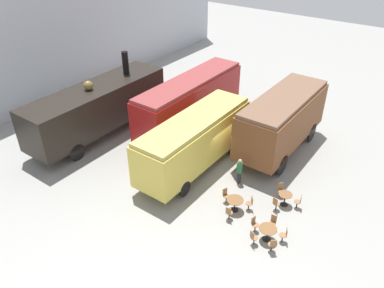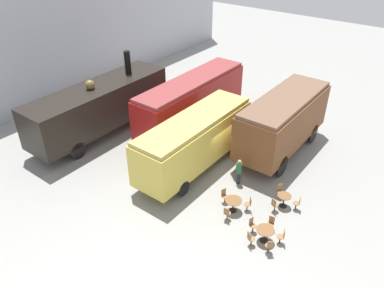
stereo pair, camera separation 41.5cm
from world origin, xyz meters
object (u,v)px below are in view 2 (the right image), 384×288
Objects in this scene: cafe_chair_0 at (249,203)px; cafe_table_far at (265,232)px; steam_locomotive at (100,105)px; passenger_coach_vintage at (195,139)px; cafe_table_near at (233,202)px; cafe_table_mid at (284,198)px; visitor_person at (239,171)px; passenger_coach_wooden at (283,120)px; streamlined_locomotive at (198,96)px.

cafe_table_far is at bearing 101.98° from cafe_chair_0.
cafe_chair_0 reaches higher than cafe_table_far.
passenger_coach_vintage is (0.59, -7.84, -0.16)m from steam_locomotive.
cafe_table_mid is at bearing -44.93° from cafe_table_near.
steam_locomotive is at bearing 94.33° from passenger_coach_vintage.
cafe_table_near and cafe_table_far have the same top height.
steam_locomotive is 14.54× the size of cafe_table_mid.
cafe_table_mid is 3.04m from visitor_person.
visitor_person is (1.69, 1.68, 0.40)m from cafe_chair_0.
passenger_coach_vintage reaches higher than cafe_table_far.
visitor_person is at bearing 25.12° from cafe_table_near.
cafe_chair_0 is (-0.91, -12.60, -1.66)m from steam_locomotive.
passenger_coach_wooden is 9.12× the size of cafe_table_far.
cafe_chair_0 reaches higher than cafe_table_near.
passenger_coach_vintage is (-4.80, -3.33, -0.13)m from streamlined_locomotive.
steam_locomotive is at bearing 83.22° from cafe_table_near.
streamlined_locomotive is 1.50× the size of passenger_coach_wooden.
steam_locomotive reaches higher than cafe_table_far.
visitor_person is at bearing -85.89° from steam_locomotive.
cafe_table_near is at bearing -174.19° from passenger_coach_wooden.
passenger_coach_vintage is 7.23m from cafe_table_far.
passenger_coach_wooden is 5.88m from cafe_table_mid.
cafe_chair_0 is at bearing -51.47° from cafe_table_near.
cafe_table_far is 4.60m from visitor_person.
visitor_person reaches higher than cafe_table_mid.
visitor_person is at bearing 47.57° from cafe_table_far.
passenger_coach_vintage is 3.27m from visitor_person.
visitor_person is at bearing -83.69° from cafe_chair_0.
streamlined_locomotive is 1.38× the size of passenger_coach_vintage.
passenger_coach_wooden reaches higher than passenger_coach_vintage.
passenger_coach_vintage is at bearing -145.24° from streamlined_locomotive.
steam_locomotive reaches higher than visitor_person.
cafe_table_far is 0.53× the size of visitor_person.
visitor_person is at bearing 85.72° from cafe_table_mid.
cafe_chair_0 is 0.52× the size of visitor_person.
cafe_chair_0 is (0.51, -0.65, -0.08)m from cafe_table_near.
cafe_table_mid reaches higher than cafe_table_near.
visitor_person reaches higher than cafe_table_far.
passenger_coach_vintage is 6.25m from cafe_table_mid.
steam_locomotive reaches higher than passenger_coach_vintage.
streamlined_locomotive is 13.66× the size of cafe_table_far.
passenger_coach_vintage is 5.96m from passenger_coach_wooden.
cafe_table_near is 0.55× the size of visitor_person.
visitor_person is (0.23, 3.01, 0.35)m from cafe_table_mid.
passenger_coach_vintage reaches higher than visitor_person.
steam_locomotive is 12.45× the size of cafe_chair_0.
passenger_coach_vintage is at bearing 63.87° from cafe_table_near.
cafe_table_far is (-2.31, -14.30, -1.59)m from steam_locomotive.
cafe_table_far is (-0.89, -2.35, -0.01)m from cafe_table_near.
cafe_table_mid is 0.86× the size of cafe_chair_0.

